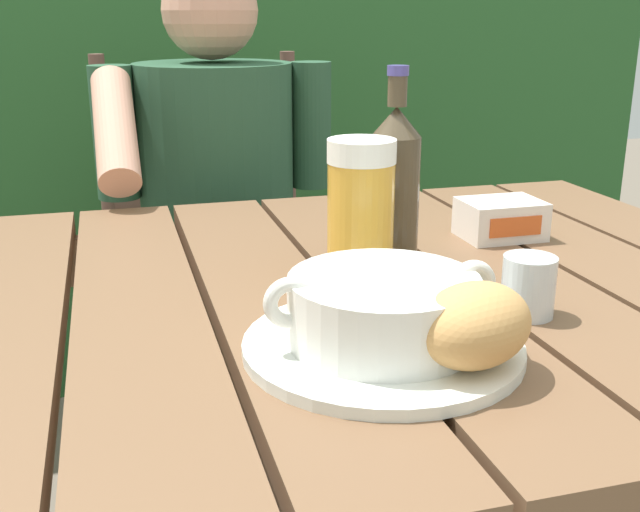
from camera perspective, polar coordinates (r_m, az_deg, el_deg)
name	(u,v)px	position (r m, az deg, el deg)	size (l,w,h in m)	color
dining_table	(271,361)	(0.95, -3.71, -7.84)	(1.37, 0.90, 0.77)	brown
hedge_backdrop	(204,30)	(2.53, -8.72, 16.40)	(2.97, 0.97, 2.12)	#285829
chair_near_diner	(212,272)	(1.83, -8.11, -1.22)	(0.48, 0.42, 1.00)	brown
person_eating	(219,205)	(1.59, -7.55, 3.82)	(0.48, 0.47, 1.20)	#284D34
serving_plate	(382,346)	(0.75, 4.69, -6.73)	(0.27, 0.27, 0.01)	white
soup_bowl	(383,307)	(0.73, 4.77, -3.87)	(0.23, 0.18, 0.07)	white
bread_roll	(474,325)	(0.69, 11.50, -5.08)	(0.15, 0.13, 0.08)	tan
beer_glass	(361,211)	(0.92, 3.07, 3.42)	(0.08, 0.08, 0.17)	gold
beer_bottle	(395,185)	(0.97, 5.61, 5.31)	(0.06, 0.06, 0.25)	#473B28
water_glass_small	(528,286)	(0.85, 15.35, -2.19)	(0.06, 0.06, 0.07)	silver
butter_tub	(501,219)	(1.14, 13.39, 2.71)	(0.11, 0.09, 0.06)	white
table_knife	(473,307)	(0.86, 11.40, -3.78)	(0.14, 0.04, 0.01)	silver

